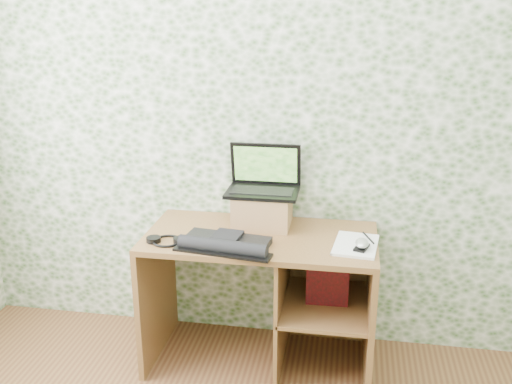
% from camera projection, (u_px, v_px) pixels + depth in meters
% --- Properties ---
extents(wall_back, '(3.50, 0.00, 3.50)m').
position_uv_depth(wall_back, '(270.00, 119.00, 3.08)').
color(wall_back, white).
rests_on(wall_back, ground).
extents(desk, '(1.20, 0.60, 0.75)m').
position_uv_depth(desk, '(276.00, 281.00, 3.06)').
color(desk, brown).
rests_on(desk, floor).
extents(riser, '(0.30, 0.25, 0.18)m').
position_uv_depth(riser, '(262.00, 210.00, 3.07)').
color(riser, '#9A7045').
rests_on(riser, desk).
extents(laptop, '(0.38, 0.27, 0.26)m').
position_uv_depth(laptop, '(264.00, 181.00, 3.06)').
color(laptop, black).
rests_on(laptop, riser).
extents(keyboard, '(0.49, 0.30, 0.07)m').
position_uv_depth(keyboard, '(225.00, 243.00, 2.80)').
color(keyboard, black).
rests_on(keyboard, desk).
extents(headphones, '(0.21, 0.16, 0.03)m').
position_uv_depth(headphones, '(167.00, 240.00, 2.87)').
color(headphones, black).
rests_on(headphones, desk).
extents(notepad, '(0.24, 0.32, 0.01)m').
position_uv_depth(notepad, '(356.00, 245.00, 2.83)').
color(notepad, white).
rests_on(notepad, desk).
extents(mouse, '(0.10, 0.12, 0.04)m').
position_uv_depth(mouse, '(362.00, 245.00, 2.76)').
color(mouse, silver).
rests_on(mouse, notepad).
extents(pen, '(0.06, 0.14, 0.01)m').
position_uv_depth(pen, '(368.00, 238.00, 2.88)').
color(pen, black).
rests_on(pen, notepad).
extents(red_box, '(0.22, 0.08, 0.26)m').
position_uv_depth(red_box, '(328.00, 280.00, 2.97)').
color(red_box, maroon).
rests_on(red_box, desk).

